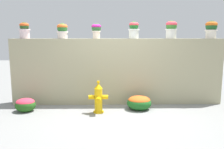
# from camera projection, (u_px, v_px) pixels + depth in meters

# --- Properties ---
(ground_plane) EXTENTS (24.00, 24.00, 0.00)m
(ground_plane) POSITION_uv_depth(u_px,v_px,m) (119.00, 117.00, 5.04)
(ground_plane) COLOR gray
(stone_wall) EXTENTS (5.25, 0.35, 1.65)m
(stone_wall) POSITION_uv_depth(u_px,v_px,m) (117.00, 71.00, 6.00)
(stone_wall) COLOR tan
(stone_wall) RESTS_ON ground
(potted_plant_0) EXTENTS (0.28, 0.28, 0.40)m
(potted_plant_0) POSITION_uv_depth(u_px,v_px,m) (24.00, 29.00, 5.81)
(potted_plant_0) COLOR silver
(potted_plant_0) RESTS_ON stone_wall
(potted_plant_1) EXTENTS (0.28, 0.28, 0.38)m
(potted_plant_1) POSITION_uv_depth(u_px,v_px,m) (62.00, 30.00, 5.84)
(potted_plant_1) COLOR silver
(potted_plant_1) RESTS_ON stone_wall
(potted_plant_2) EXTENTS (0.24, 0.24, 0.37)m
(potted_plant_2) POSITION_uv_depth(u_px,v_px,m) (96.00, 29.00, 5.81)
(potted_plant_2) COLOR beige
(potted_plant_2) RESTS_ON stone_wall
(potted_plant_3) EXTENTS (0.28, 0.28, 0.42)m
(potted_plant_3) POSITION_uv_depth(u_px,v_px,m) (134.00, 29.00, 5.85)
(potted_plant_3) COLOR silver
(potted_plant_3) RESTS_ON stone_wall
(potted_plant_4) EXTENTS (0.30, 0.30, 0.44)m
(potted_plant_4) POSITION_uv_depth(u_px,v_px,m) (171.00, 28.00, 5.88)
(potted_plant_4) COLOR silver
(potted_plant_4) RESTS_ON stone_wall
(potted_plant_5) EXTENTS (0.30, 0.30, 0.44)m
(potted_plant_5) POSITION_uv_depth(u_px,v_px,m) (211.00, 28.00, 5.89)
(potted_plant_5) COLOR silver
(potted_plant_5) RESTS_ON stone_wall
(fire_hydrant) EXTENTS (0.44, 0.35, 0.73)m
(fire_hydrant) POSITION_uv_depth(u_px,v_px,m) (98.00, 99.00, 5.30)
(fire_hydrant) COLOR yellow
(fire_hydrant) RESTS_ON ground
(flower_bush_left) EXTENTS (0.57, 0.52, 0.33)m
(flower_bush_left) POSITION_uv_depth(u_px,v_px,m) (139.00, 102.00, 5.57)
(flower_bush_left) COLOR #1D5E21
(flower_bush_left) RESTS_ON ground
(flower_bush_right) EXTENTS (0.46, 0.42, 0.32)m
(flower_bush_right) POSITION_uv_depth(u_px,v_px,m) (25.00, 104.00, 5.42)
(flower_bush_right) COLOR #23551A
(flower_bush_right) RESTS_ON ground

